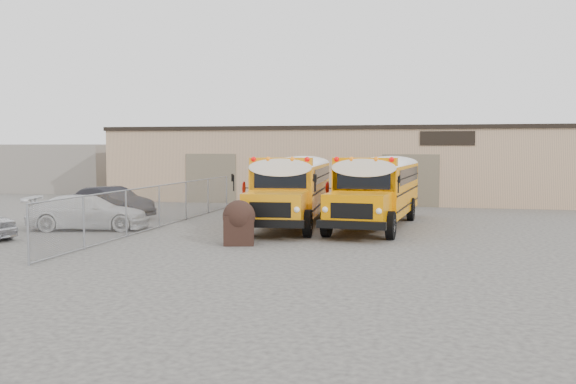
% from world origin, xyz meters
% --- Properties ---
extents(ground, '(120.00, 120.00, 0.00)m').
position_xyz_m(ground, '(0.00, 0.00, 0.00)').
color(ground, '#3B3836').
rests_on(ground, ground).
extents(warehouse, '(30.20, 10.20, 4.67)m').
position_xyz_m(warehouse, '(-0.00, 19.99, 2.37)').
color(warehouse, tan).
rests_on(warehouse, ground).
extents(chainlink_fence, '(0.07, 18.07, 1.81)m').
position_xyz_m(chainlink_fence, '(-6.00, 3.00, 0.90)').
color(chainlink_fence, gray).
rests_on(chainlink_fence, ground).
extents(distant_building_left, '(8.00, 6.00, 3.60)m').
position_xyz_m(distant_building_left, '(-22.00, 22.00, 1.80)').
color(distant_building_left, gray).
rests_on(distant_building_left, ground).
extents(school_bus_left, '(3.33, 10.50, 3.03)m').
position_xyz_m(school_bus_left, '(-1.32, 11.93, 1.75)').
color(school_bus_left, orange).
rests_on(school_bus_left, ground).
extents(school_bus_right, '(3.56, 10.52, 3.03)m').
position_xyz_m(school_bus_right, '(3.39, 12.21, 1.75)').
color(school_bus_right, orange).
rests_on(school_bus_right, ground).
extents(tarp_bundle, '(1.25, 1.17, 1.56)m').
position_xyz_m(tarp_bundle, '(-1.31, -0.80, 0.80)').
color(tarp_bundle, black).
rests_on(tarp_bundle, ground).
extents(car_white, '(5.25, 3.14, 1.43)m').
position_xyz_m(car_white, '(-8.60, 1.74, 0.71)').
color(car_white, silver).
rests_on(car_white, ground).
extents(car_dark, '(4.78, 3.14, 1.49)m').
position_xyz_m(car_dark, '(-9.83, 6.00, 0.75)').
color(car_dark, black).
rests_on(car_dark, ground).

